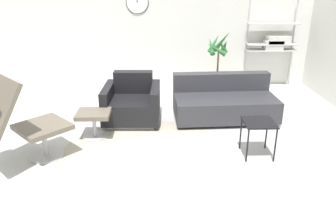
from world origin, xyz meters
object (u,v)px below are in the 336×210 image
(potted_plant, at_px, (217,70))
(armchair_red, at_px, (132,104))
(couch_low, at_px, (224,103))
(ottoman, at_px, (94,119))
(lounge_chair, at_px, (8,112))
(side_table, at_px, (259,126))
(shelf_unit, at_px, (274,41))

(potted_plant, bearing_deg, armchair_red, -139.68)
(armchair_red, height_order, couch_low, armchair_red)
(armchair_red, relative_size, potted_plant, 0.73)
(ottoman, height_order, couch_low, couch_low)
(ottoman, height_order, armchair_red, armchair_red)
(lounge_chair, bearing_deg, potted_plant, 88.83)
(lounge_chair, relative_size, couch_low, 0.73)
(lounge_chair, height_order, potted_plant, potted_plant)
(lounge_chair, height_order, couch_low, lounge_chair)
(side_table, bearing_deg, armchair_red, 144.85)
(potted_plant, bearing_deg, ottoman, -137.25)
(side_table, relative_size, potted_plant, 0.38)
(ottoman, relative_size, potted_plant, 0.38)
(couch_low, relative_size, shelf_unit, 0.91)
(ottoman, distance_m, shelf_unit, 4.03)
(armchair_red, height_order, shelf_unit, shelf_unit)
(lounge_chair, xyz_separation_m, couch_low, (2.77, 1.43, -0.46))
(side_table, xyz_separation_m, shelf_unit, (1.10, 2.86, 0.55))
(couch_low, xyz_separation_m, shelf_unit, (1.29, 1.62, 0.70))
(side_table, bearing_deg, lounge_chair, -176.34)
(lounge_chair, distance_m, ottoman, 1.19)
(couch_low, bearing_deg, armchair_red, 0.59)
(ottoman, distance_m, side_table, 2.24)
(ottoman, relative_size, side_table, 1.00)
(armchair_red, xyz_separation_m, couch_low, (1.47, 0.07, -0.03))
(potted_plant, bearing_deg, shelf_unit, 16.35)
(armchair_red, bearing_deg, side_table, 147.20)
(side_table, xyz_separation_m, potted_plant, (-0.08, 2.51, 0.05))
(lounge_chair, height_order, armchair_red, lounge_chair)
(side_table, bearing_deg, shelf_unit, 68.90)
(shelf_unit, bearing_deg, couch_low, -128.62)
(armchair_red, bearing_deg, shelf_unit, -146.24)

